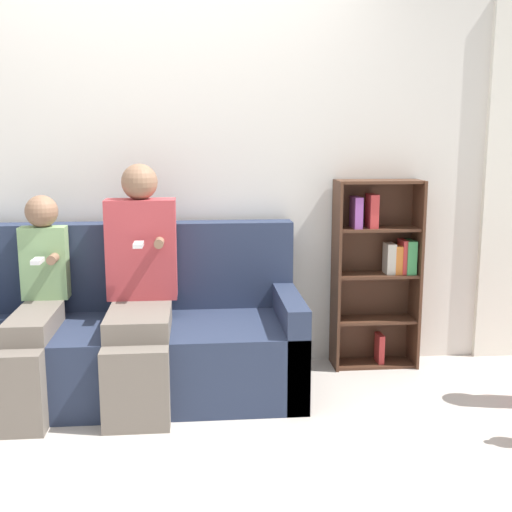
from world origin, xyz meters
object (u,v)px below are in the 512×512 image
(couch, at_px, (121,340))
(adult_seated, at_px, (140,283))
(child_seated, at_px, (36,304))
(bookshelf, at_px, (377,268))

(couch, xyz_separation_m, adult_seated, (0.13, -0.11, 0.35))
(child_seated, distance_m, bookshelf, 2.03)
(adult_seated, relative_size, child_seated, 1.16)
(adult_seated, xyz_separation_m, child_seated, (-0.55, -0.04, -0.09))
(adult_seated, bearing_deg, bookshelf, 15.92)
(bookshelf, bearing_deg, adult_seated, -164.08)
(child_seated, bearing_deg, couch, 19.07)
(couch, distance_m, child_seated, 0.52)
(adult_seated, relative_size, bookshelf, 1.10)
(child_seated, height_order, bookshelf, bookshelf)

